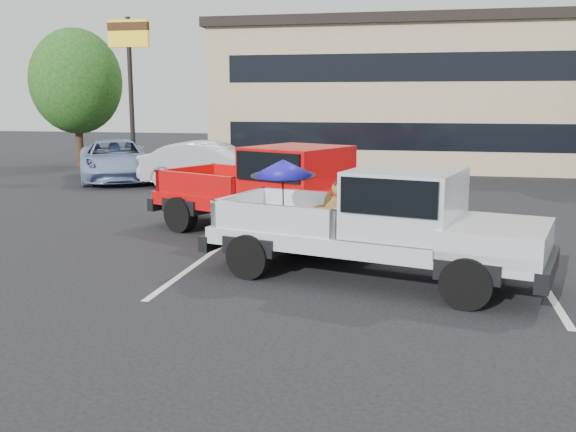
# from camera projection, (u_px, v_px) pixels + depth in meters

# --- Properties ---
(ground) EXTENTS (90.00, 90.00, 0.00)m
(ground) POSITION_uv_depth(u_px,v_px,m) (348.00, 304.00, 9.46)
(ground) COLOR black
(ground) RESTS_ON ground
(stripe_left) EXTENTS (0.12, 5.00, 0.01)m
(stripe_left) POSITION_uv_depth(u_px,v_px,m) (201.00, 261.00, 11.99)
(stripe_left) COLOR silver
(stripe_left) RESTS_ON ground
(stripe_right) EXTENTS (0.12, 5.00, 0.01)m
(stripe_right) POSITION_uv_depth(u_px,v_px,m) (540.00, 279.00, 10.77)
(stripe_right) COLOR silver
(stripe_right) RESTS_ON ground
(motel_building) EXTENTS (20.40, 8.40, 6.30)m
(motel_building) POSITION_uv_depth(u_px,v_px,m) (449.00, 94.00, 28.66)
(motel_building) COLOR tan
(motel_building) RESTS_ON ground
(motel_sign) EXTENTS (1.60, 0.22, 6.00)m
(motel_sign) POSITION_uv_depth(u_px,v_px,m) (129.00, 54.00, 24.13)
(motel_sign) COLOR black
(motel_sign) RESTS_ON ground
(tree_left) EXTENTS (3.96, 3.96, 6.02)m
(tree_left) POSITION_uv_depth(u_px,v_px,m) (76.00, 81.00, 28.00)
(tree_left) COLOR #332114
(tree_left) RESTS_ON ground
(tree_back) EXTENTS (4.68, 4.68, 7.11)m
(tree_back) POSITION_uv_depth(u_px,v_px,m) (534.00, 68.00, 30.53)
(tree_back) COLOR #332114
(tree_back) RESTS_ON ground
(silver_pickup) EXTENTS (6.00, 3.31, 2.06)m
(silver_pickup) POSITION_uv_depth(u_px,v_px,m) (390.00, 219.00, 10.51)
(silver_pickup) COLOR black
(silver_pickup) RESTS_ON ground
(red_pickup) EXTENTS (6.37, 4.43, 2.00)m
(red_pickup) POSITION_uv_depth(u_px,v_px,m) (290.00, 188.00, 13.79)
(red_pickup) COLOR black
(red_pickup) RESTS_ON ground
(silver_sedan) EXTENTS (4.86, 1.93, 1.57)m
(silver_sedan) POSITION_uv_depth(u_px,v_px,m) (212.00, 165.00, 21.60)
(silver_sedan) COLOR #B1B3B8
(silver_sedan) RESTS_ON ground
(blue_suv) EXTENTS (4.83, 5.91, 1.50)m
(blue_suv) POSITION_uv_depth(u_px,v_px,m) (115.00, 160.00, 23.74)
(blue_suv) COLOR #7E91BC
(blue_suv) RESTS_ON ground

